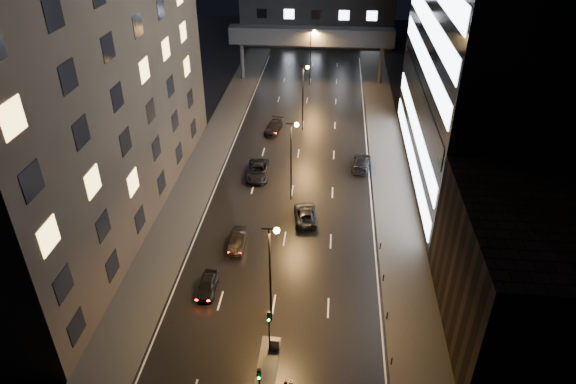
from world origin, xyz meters
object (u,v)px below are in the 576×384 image
(car_away_b, at_px, (238,240))
(car_toward_a, at_px, (305,214))
(car_away_a, at_px, (208,285))
(car_away_d, at_px, (274,127))
(utility_cabinet, at_px, (274,344))
(car_toward_b, at_px, (361,162))
(car_away_c, at_px, (258,171))

(car_away_b, bearing_deg, car_toward_a, 38.54)
(car_away_a, bearing_deg, car_away_d, 84.83)
(car_away_a, xyz_separation_m, utility_cabinet, (7.09, -6.53, 0.03))
(car_away_d, distance_m, utility_cabinet, 42.47)
(car_away_b, bearing_deg, utility_cabinet, -68.80)
(car_toward_b, bearing_deg, car_away_c, 21.86)
(car_away_b, distance_m, car_away_d, 28.57)
(car_away_a, height_order, car_away_c, car_away_c)
(car_away_b, height_order, car_toward_a, car_away_b)
(car_away_d, relative_size, utility_cabinet, 4.47)
(car_away_d, bearing_deg, car_away_b, -84.00)
(car_away_a, distance_m, car_away_c, 21.91)
(car_toward_b, bearing_deg, car_toward_a, 69.41)
(utility_cabinet, bearing_deg, car_toward_b, 76.90)
(car_toward_b, xyz_separation_m, utility_cabinet, (-8.05, -31.97, -0.08))
(car_away_d, relative_size, car_toward_b, 0.93)
(car_away_c, distance_m, car_away_d, 13.81)
(car_away_b, height_order, car_away_c, car_away_c)
(car_away_a, distance_m, car_away_d, 35.71)
(car_away_a, relative_size, car_toward_b, 0.74)
(car_away_a, relative_size, car_away_d, 0.80)
(car_away_b, bearing_deg, car_away_c, 89.45)
(car_away_b, distance_m, utility_cabinet, 14.66)
(car_away_c, bearing_deg, car_toward_b, 11.43)
(car_toward_b, bearing_deg, utility_cabinet, 82.80)
(car_away_d, height_order, car_toward_b, car_toward_b)
(car_away_b, height_order, car_away_d, same)
(car_away_c, relative_size, car_toward_b, 1.07)
(car_toward_a, bearing_deg, car_away_a, 49.02)
(car_away_c, height_order, car_toward_a, car_away_c)
(car_away_b, bearing_deg, car_away_a, -103.70)
(car_toward_a, height_order, utility_cabinet, car_toward_a)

